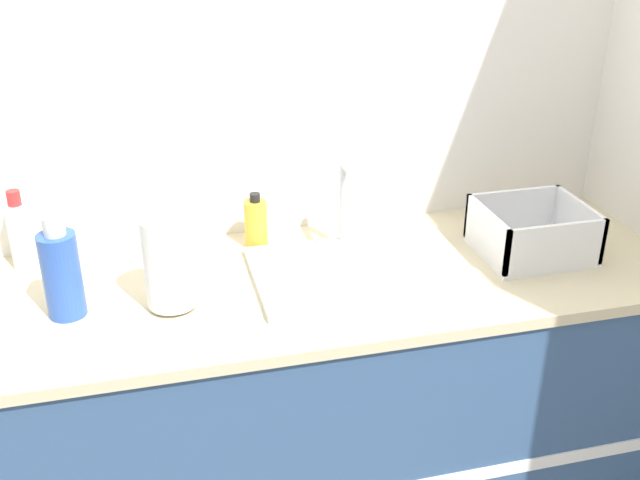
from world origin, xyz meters
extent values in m
cube|color=silver|center=(0.00, 0.66, 1.30)|extent=(4.48, 0.06, 2.60)
cube|color=#33517A|center=(0.00, 0.31, 0.43)|extent=(2.08, 0.63, 0.87)
cube|color=beige|center=(0.00, 0.31, 0.88)|extent=(2.10, 0.65, 0.03)
cube|color=silver|center=(0.19, 0.30, 0.91)|extent=(0.56, 0.37, 0.02)
cylinder|color=silver|center=(0.19, 0.47, 1.03)|extent=(0.02, 0.02, 0.22)
cylinder|color=silver|center=(0.19, 0.40, 1.14)|extent=(0.02, 0.14, 0.02)
cylinder|color=#4C4C51|center=(-0.30, 0.25, 0.90)|extent=(0.09, 0.09, 0.01)
cylinder|color=white|center=(-0.30, 0.25, 1.02)|extent=(0.12, 0.12, 0.22)
cube|color=white|center=(0.67, 0.30, 0.90)|extent=(0.28, 0.25, 0.01)
cube|color=white|center=(0.67, 0.18, 0.97)|extent=(0.28, 0.01, 0.13)
cube|color=white|center=(0.67, 0.42, 0.97)|extent=(0.28, 0.01, 0.13)
cube|color=white|center=(0.54, 0.30, 0.97)|extent=(0.01, 0.25, 0.13)
cube|color=white|center=(0.81, 0.30, 0.97)|extent=(0.01, 0.25, 0.13)
cylinder|color=white|center=(-0.66, 0.55, 0.99)|extent=(0.06, 0.06, 0.18)
cylinder|color=red|center=(-0.66, 0.55, 1.10)|extent=(0.03, 0.03, 0.04)
cylinder|color=#2D56B7|center=(-0.54, 0.28, 1.00)|extent=(0.09, 0.09, 0.21)
cylinder|color=silver|center=(-0.54, 0.28, 1.13)|extent=(0.05, 0.05, 0.05)
cylinder|color=gold|center=(-0.04, 0.53, 0.97)|extent=(0.06, 0.06, 0.13)
cylinder|color=black|center=(-0.04, 0.53, 1.04)|extent=(0.03, 0.03, 0.02)
camera|label=1|loc=(-0.33, -1.33, 1.83)|focal=42.00mm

